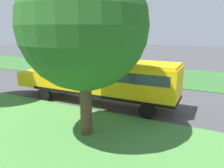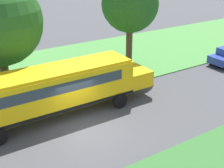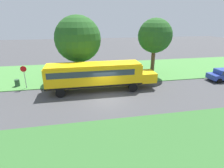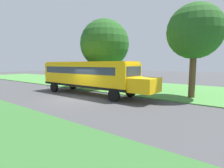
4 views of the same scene
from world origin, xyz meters
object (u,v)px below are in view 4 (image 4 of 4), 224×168
at_px(school_bus, 89,75).
at_px(stop_sign, 57,73).
at_px(oak_tree_beside_bus, 104,44).
at_px(oak_tree_roadside_mid, 194,32).
at_px(trash_bin, 57,81).

bearing_deg(school_bus, stop_sign, -104.17).
bearing_deg(oak_tree_beside_bus, oak_tree_roadside_mid, 87.93).
xyz_separation_m(oak_tree_roadside_mid, stop_sign, (2.01, -16.48, -3.90)).
xyz_separation_m(oak_tree_beside_bus, stop_sign, (2.38, -6.36, -3.59)).
distance_m(school_bus, oak_tree_beside_bus, 5.87).
xyz_separation_m(oak_tree_beside_bus, trash_bin, (1.50, -7.60, -4.87)).
relative_size(oak_tree_roadside_mid, stop_sign, 2.89).
distance_m(school_bus, oak_tree_roadside_mid, 9.98).
relative_size(school_bus, trash_bin, 13.80).
bearing_deg(trash_bin, oak_tree_beside_bus, 101.14).
height_order(school_bus, trash_bin, school_bus).
bearing_deg(oak_tree_roadside_mid, school_bus, -63.91).
relative_size(oak_tree_roadside_mid, trash_bin, 8.81).
bearing_deg(stop_sign, trash_bin, -125.49).
height_order(oak_tree_beside_bus, trash_bin, oak_tree_beside_bus).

